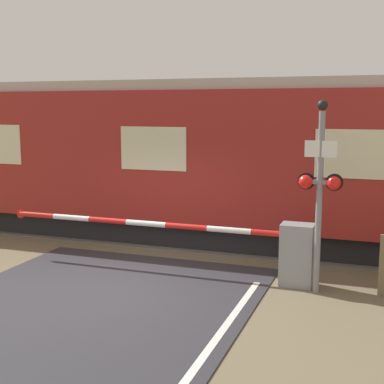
{
  "coord_description": "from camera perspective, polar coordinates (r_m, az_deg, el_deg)",
  "views": [
    {
      "loc": [
        4.44,
        -8.5,
        3.28
      ],
      "look_at": [
        0.78,
        1.77,
        1.55
      ],
      "focal_mm": 50.0,
      "sensor_mm": 36.0,
      "label": 1
    }
  ],
  "objects": [
    {
      "name": "train",
      "position": [
        13.63,
        -1.43,
        3.62
      ],
      "size": [
        15.94,
        3.22,
        3.9
      ],
      "color": "black",
      "rests_on": "ground_plane"
    },
    {
      "name": "signal_post",
      "position": [
        9.54,
        13.46,
        0.68
      ],
      "size": [
        0.78,
        0.26,
        3.41
      ],
      "color": "gray",
      "rests_on": "ground_plane"
    },
    {
      "name": "ground_plane",
      "position": [
        10.14,
        -7.67,
        -9.94
      ],
      "size": [
        80.0,
        80.0,
        0.0
      ],
      "primitive_type": "plane",
      "color": "#6B6047"
    },
    {
      "name": "track_bed",
      "position": [
        13.81,
        0.27,
        -4.62
      ],
      "size": [
        36.0,
        3.2,
        0.13
      ],
      "color": "#666056",
      "rests_on": "ground_plane"
    },
    {
      "name": "crossing_barrier",
      "position": [
        10.22,
        7.81,
        -5.94
      ],
      "size": [
        6.51,
        0.44,
        1.16
      ],
      "color": "gray",
      "rests_on": "ground_plane"
    }
  ]
}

